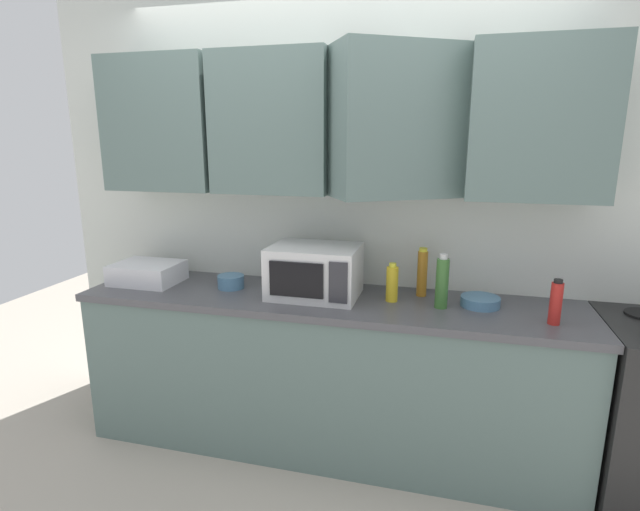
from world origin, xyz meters
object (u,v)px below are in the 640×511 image
at_px(microwave, 315,271).
at_px(bottle_green_oil, 442,283).
at_px(bottle_red_sauce, 556,303).
at_px(bottle_yellow_mustard, 392,283).
at_px(bottle_amber_vinegar, 422,273).
at_px(bowl_mixing_large, 480,301).
at_px(bowl_ceramic_small, 231,282).
at_px(dish_rack, 148,273).

height_order(microwave, bottle_green_oil, bottle_green_oil).
bearing_deg(bottle_red_sauce, bottle_yellow_mustard, 169.61).
xyz_separation_m(bottle_yellow_mustard, bottle_amber_vinegar, (0.15, 0.13, 0.03)).
xyz_separation_m(bottle_red_sauce, bowl_mixing_large, (-0.32, 0.17, -0.08)).
bearing_deg(bottle_amber_vinegar, bottle_yellow_mustard, -138.03).
distance_m(microwave, bowl_ceramic_small, 0.52).
height_order(bottle_red_sauce, bowl_mixing_large, bottle_red_sauce).
height_order(bottle_yellow_mustard, bowl_mixing_large, bottle_yellow_mustard).
height_order(bottle_yellow_mustard, bowl_ceramic_small, bottle_yellow_mustard).
bearing_deg(microwave, bowl_mixing_large, 3.43).
height_order(dish_rack, bottle_amber_vinegar, bottle_amber_vinegar).
xyz_separation_m(bottle_amber_vinegar, bottle_red_sauce, (0.63, -0.28, -0.03)).
height_order(bottle_amber_vinegar, bowl_mixing_large, bottle_amber_vinegar).
xyz_separation_m(bottle_green_oil, bowl_ceramic_small, (-1.19, 0.04, -0.10)).
height_order(microwave, bottle_red_sauce, microwave).
relative_size(bottle_yellow_mustard, bottle_amber_vinegar, 0.77).
distance_m(microwave, dish_rack, 1.04).
distance_m(dish_rack, bottle_red_sauce, 2.24).
bearing_deg(bottle_amber_vinegar, microwave, -164.98).
height_order(dish_rack, bottle_yellow_mustard, bottle_yellow_mustard).
relative_size(bottle_green_oil, bottle_red_sauce, 1.30).
height_order(bottle_amber_vinegar, bottle_red_sauce, bottle_amber_vinegar).
relative_size(bottle_yellow_mustard, bottle_red_sauce, 0.96).
xyz_separation_m(bottle_yellow_mustard, bowl_mixing_large, (0.45, 0.03, -0.07)).
bearing_deg(bottle_amber_vinegar, bowl_ceramic_small, -172.85).
bearing_deg(bottle_yellow_mustard, bottle_red_sauce, -10.39).
bearing_deg(bowl_mixing_large, bottle_green_oil, -159.05).
height_order(microwave, bottle_amber_vinegar, microwave).
distance_m(bottle_green_oil, bowl_mixing_large, 0.24).
bearing_deg(bottle_green_oil, bottle_yellow_mustard, 170.56).
bearing_deg(bottle_green_oil, bowl_mixing_large, 20.95).
bearing_deg(bottle_red_sauce, bowl_ceramic_small, 175.32).
distance_m(bottle_yellow_mustard, bottle_amber_vinegar, 0.20).
relative_size(microwave, dish_rack, 1.26).
relative_size(bottle_yellow_mustard, bowl_ceramic_small, 1.37).
bearing_deg(dish_rack, bowl_mixing_large, 1.76).
height_order(bottle_red_sauce, bowl_ceramic_small, bottle_red_sauce).
distance_m(bottle_yellow_mustard, bowl_ceramic_small, 0.93).
relative_size(dish_rack, bottle_yellow_mustard, 1.82).
bearing_deg(dish_rack, microwave, 0.36).
xyz_separation_m(dish_rack, bowl_ceramic_small, (0.53, 0.02, -0.02)).
xyz_separation_m(microwave, bottle_green_oil, (0.68, -0.02, -0.01)).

